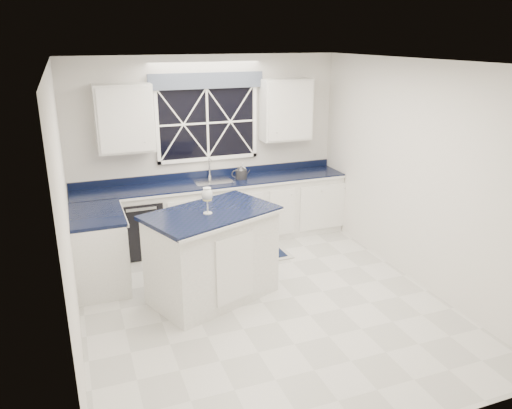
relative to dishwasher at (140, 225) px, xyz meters
name	(u,v)px	position (x,y,z in m)	size (l,w,h in m)	color
ground	(263,303)	(1.10, -1.95, -0.41)	(4.50, 4.50, 0.00)	silver
back_wall	(207,150)	(1.10, 0.30, 0.94)	(4.00, 0.10, 2.70)	silver
base_cabinets	(196,220)	(0.77, -0.17, 0.04)	(3.99, 1.60, 0.90)	white
countertop	(214,183)	(1.10, 0.00, 0.51)	(3.98, 0.64, 0.04)	black
dishwasher	(140,225)	(0.00, 0.00, 0.00)	(0.60, 0.58, 0.82)	black
window	(207,117)	(1.10, 0.25, 1.42)	(1.65, 0.09, 1.26)	black
upper_cabinets	(209,114)	(1.10, 0.13, 1.49)	(3.10, 0.34, 0.90)	white
faucet	(210,168)	(1.10, 0.19, 0.69)	(0.05, 0.20, 0.30)	silver
island	(212,255)	(0.61, -1.60, 0.13)	(1.66, 1.33, 1.08)	white
rug	(242,254)	(1.32, -0.60, -0.40)	(1.29, 0.81, 0.02)	#A6A6A1
kettle	(241,173)	(1.52, 0.00, 0.62)	(0.28, 0.20, 0.20)	#303033
wine_glass	(207,196)	(0.56, -1.66, 0.87)	(0.13, 0.13, 0.30)	silver
soap_bottle	(243,170)	(1.59, 0.12, 0.63)	(0.09, 0.09, 0.20)	silver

